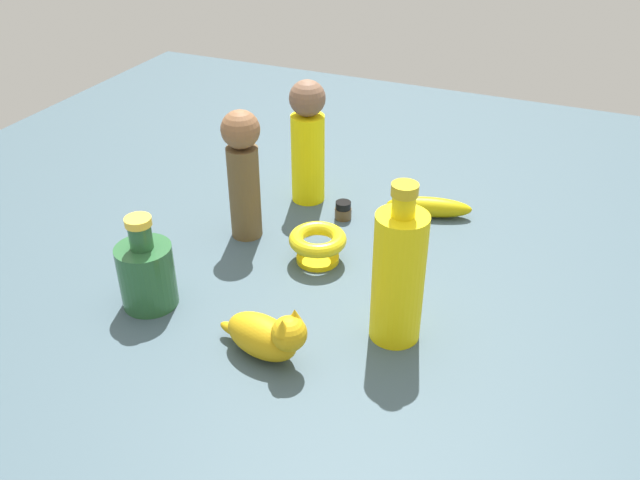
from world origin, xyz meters
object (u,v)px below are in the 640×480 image
object	(u,v)px
person_figure_adult	(308,141)
nail_polish_jar	(343,210)
cat_figurine	(268,335)
person_figure_child	(243,171)
bottle_tall	(398,275)
banana	(429,207)
bottle_short	(147,272)
bowl	(318,243)

from	to	relation	value
person_figure_adult	nail_polish_jar	world-z (taller)	person_figure_adult
cat_figurine	person_figure_child	size ratio (longest dim) A/B	0.63
bottle_tall	person_figure_child	distance (m)	0.39
banana	nail_polish_jar	xyz separation A→B (m)	(0.08, -0.15, -0.00)
bottle_short	banana	distance (m)	0.57
nail_polish_jar	bottle_tall	bearing A→B (deg)	34.21
cat_figurine	nail_polish_jar	distance (m)	0.42
bowl	nail_polish_jar	xyz separation A→B (m)	(-0.16, -0.01, -0.02)
banana	nail_polish_jar	distance (m)	0.17
person_figure_adult	banana	bearing A→B (deg)	96.78
person_figure_child	banana	bearing A→B (deg)	124.45
bowl	bottle_short	world-z (taller)	bottle_short
bottle_tall	banana	bearing A→B (deg)	-172.40
bottle_tall	nail_polish_jar	bearing A→B (deg)	-145.79
banana	person_figure_child	distance (m)	0.38
bottle_tall	person_figure_child	world-z (taller)	bottle_tall
cat_figurine	banana	distance (m)	0.51
person_figure_adult	nail_polish_jar	xyz separation A→B (m)	(0.05, 0.10, -0.11)
person_figure_adult	person_figure_child	xyz separation A→B (m)	(0.18, -0.05, 0.00)
bowl	bottle_short	size ratio (longest dim) A/B	0.64
bowl	banana	world-z (taller)	bowl
bowl	bottle_short	bearing A→B (deg)	-42.25
bottle_tall	person_figure_adult	bearing A→B (deg)	-139.06
person_figure_adult	person_figure_child	size ratio (longest dim) A/B	1.02
person_figure_adult	bottle_short	world-z (taller)	person_figure_adult
banana	bottle_short	bearing A→B (deg)	-141.44
bottle_tall	person_figure_child	xyz separation A→B (m)	(-0.17, -0.35, 0.02)
bottle_short	cat_figurine	distance (m)	0.24
bottle_short	nail_polish_jar	world-z (taller)	bottle_short
bowl	person_figure_child	bearing A→B (deg)	-100.65
bottle_tall	person_figure_adult	world-z (taller)	bottle_tall
bottle_tall	person_figure_adult	distance (m)	0.46
bottle_tall	nail_polish_jar	distance (m)	0.37
bowl	banana	xyz separation A→B (m)	(-0.24, 0.14, -0.02)
bottle_short	cat_figurine	size ratio (longest dim) A/B	1.03
person_figure_adult	bottle_short	bearing A→B (deg)	-11.99
person_figure_adult	banana	world-z (taller)	person_figure_adult
person_figure_adult	person_figure_child	distance (m)	0.18
bowl	nail_polish_jar	size ratio (longest dim) A/B	2.84
person_figure_adult	cat_figurine	world-z (taller)	person_figure_adult
bowl	banana	size ratio (longest dim) A/B	0.61
cat_figurine	nail_polish_jar	size ratio (longest dim) A/B	4.32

